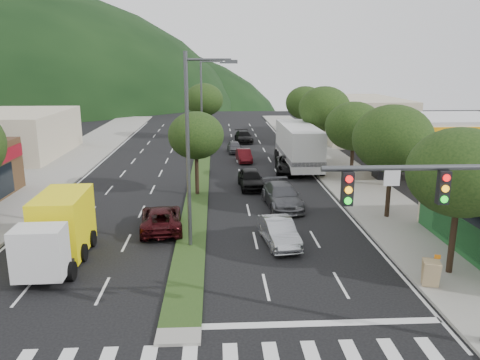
{
  "coord_description": "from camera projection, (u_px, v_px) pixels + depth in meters",
  "views": [
    {
      "loc": [
        1.41,
        -15.22,
        9.42
      ],
      "look_at": [
        2.86,
        12.55,
        2.47
      ],
      "focal_mm": 35.0,
      "sensor_mm": 36.0,
      "label": 1
    }
  ],
  "objects": [
    {
      "name": "median",
      "position": [
        201.0,
        166.0,
        44.07
      ],
      "size": [
        1.6,
        56.0,
        0.12
      ],
      "primitive_type": "cube",
      "color": "#223E16",
      "rests_on": "ground"
    },
    {
      "name": "tree_med_far",
      "position": [
        204.0,
        100.0,
        58.38
      ],
      "size": [
        4.8,
        4.8,
        6.94
      ],
      "color": "black",
      "rests_on": "median"
    },
    {
      "name": "suv_maroon",
      "position": [
        161.0,
        218.0,
        27.11
      ],
      "size": [
        2.82,
        5.21,
        1.39
      ],
      "primitive_type": "imported",
      "rotation": [
        0.0,
        0.0,
        3.25
      ],
      "color": "black",
      "rests_on": "ground"
    },
    {
      "name": "gas_canopy",
      "position": [
        431.0,
        124.0,
        38.11
      ],
      "size": [
        12.2,
        8.2,
        5.25
      ],
      "color": "silver",
      "rests_on": "ground"
    },
    {
      "name": "car_queue_b",
      "position": [
        282.0,
        196.0,
        31.44
      ],
      "size": [
        2.58,
        5.45,
        1.54
      ],
      "primitive_type": "imported",
      "rotation": [
        0.0,
        0.0,
        0.08
      ],
      "color": "#4C4D52",
      "rests_on": "ground"
    },
    {
      "name": "motorhome",
      "position": [
        298.0,
        145.0,
        43.04
      ],
      "size": [
        3.27,
        10.22,
        3.91
      ],
      "rotation": [
        0.0,
        0.0,
        0.0
      ],
      "color": "silver",
      "rests_on": "ground"
    },
    {
      "name": "tree_med_near",
      "position": [
        196.0,
        135.0,
        33.33
      ],
      "size": [
        4.0,
        4.0,
        6.02
      ],
      "color": "black",
      "rests_on": "median"
    },
    {
      "name": "tree_r_a",
      "position": [
        460.0,
        172.0,
        20.28
      ],
      "size": [
        4.6,
        4.6,
        6.63
      ],
      "color": "black",
      "rests_on": "sidewalk_right"
    },
    {
      "name": "sidewalk_right",
      "position": [
        340.0,
        171.0,
        41.8
      ],
      "size": [
        5.0,
        90.0,
        0.15
      ],
      "primitive_type": "cube",
      "color": "gray",
      "rests_on": "ground"
    },
    {
      "name": "car_queue_a",
      "position": [
        251.0,
        179.0,
        36.2
      ],
      "size": [
        1.99,
        4.47,
        1.49
      ],
      "primitive_type": "imported",
      "rotation": [
        0.0,
        0.0,
        0.05
      ],
      "color": "black",
      "rests_on": "ground"
    },
    {
      "name": "car_queue_c",
      "position": [
        244.0,
        156.0,
        45.93
      ],
      "size": [
        1.55,
        3.81,
        1.23
      ],
      "primitive_type": "imported",
      "rotation": [
        0.0,
        0.0,
        0.07
      ],
      "color": "#410A0F",
      "rests_on": "ground"
    },
    {
      "name": "car_queue_e",
      "position": [
        234.0,
        147.0,
        50.74
      ],
      "size": [
        1.66,
        3.65,
        1.21
      ],
      "primitive_type": "imported",
      "rotation": [
        0.0,
        0.0,
        0.07
      ],
      "color": "#4F4F54",
      "rests_on": "ground"
    },
    {
      "name": "car_queue_f",
      "position": [
        244.0,
        137.0,
        57.42
      ],
      "size": [
        2.24,
        4.78,
        1.35
      ],
      "primitive_type": "imported",
      "rotation": [
        0.0,
        0.0,
        0.08
      ],
      "color": "black",
      "rests_on": "ground"
    },
    {
      "name": "streetlight_mid",
      "position": [
        203.0,
        102.0,
        47.59
      ],
      "size": [
        2.6,
        0.25,
        10.0
      ],
      "color": "#47494C",
      "rests_on": "ground"
    },
    {
      "name": "tree_r_e",
      "position": [
        305.0,
        103.0,
        55.14
      ],
      "size": [
        4.6,
        4.6,
        6.71
      ],
      "color": "black",
      "rests_on": "sidewalk_right"
    },
    {
      "name": "car_queue_d",
      "position": [
        290.0,
        165.0,
        41.25
      ],
      "size": [
        2.94,
        5.45,
        1.45
      ],
      "primitive_type": "imported",
      "rotation": [
        0.0,
        0.0,
        -0.1
      ],
      "color": "black",
      "rests_on": "ground"
    },
    {
      "name": "traffic_signal",
      "position": [
        457.0,
        218.0,
        14.8
      ],
      "size": [
        6.12,
        0.4,
        7.0
      ],
      "color": "#47494C",
      "rests_on": "ground"
    },
    {
      "name": "a_frame_sign",
      "position": [
        431.0,
        271.0,
        19.89
      ],
      "size": [
        0.87,
        0.94,
        1.54
      ],
      "rotation": [
        0.0,
        0.0,
        -0.27
      ],
      "color": "tan",
      "rests_on": "sidewalk_right"
    },
    {
      "name": "bldg_right_far",
      "position": [
        357.0,
        118.0,
        59.95
      ],
      "size": [
        10.0,
        16.0,
        5.2
      ],
      "primitive_type": "cube",
      "color": "beige",
      "rests_on": "ground"
    },
    {
      "name": "sedan_silver",
      "position": [
        279.0,
        232.0,
        24.93
      ],
      "size": [
        2.0,
        4.39,
        1.4
      ],
      "primitive_type": "imported",
      "rotation": [
        0.0,
        0.0,
        0.13
      ],
      "color": "#A0A3A8",
      "rests_on": "ground"
    },
    {
      "name": "tree_r_b",
      "position": [
        393.0,
        139.0,
        27.98
      ],
      "size": [
        4.8,
        4.8,
        6.94
      ],
      "color": "black",
      "rests_on": "sidewalk_right"
    },
    {
      "name": "sidewalk_left",
      "position": [
        50.0,
        174.0,
        40.5
      ],
      "size": [
        6.0,
        90.0,
        0.15
      ],
      "primitive_type": "cube",
      "color": "gray",
      "rests_on": "ground"
    },
    {
      "name": "tree_r_c",
      "position": [
        354.0,
        126.0,
        35.8
      ],
      "size": [
        4.4,
        4.4,
        6.48
      ],
      "color": "black",
      "rests_on": "sidewalk_right"
    },
    {
      "name": "box_truck",
      "position": [
        59.0,
        231.0,
        22.77
      ],
      "size": [
        2.65,
        6.45,
        3.15
      ],
      "rotation": [
        0.0,
        0.0,
        3.17
      ],
      "color": "silver",
      "rests_on": "ground"
    },
    {
      "name": "bldg_left_far",
      "position": [
        19.0,
        134.0,
        48.38
      ],
      "size": [
        9.0,
        14.0,
        4.6
      ],
      "primitive_type": "cube",
      "color": "beige",
      "rests_on": "ground"
    },
    {
      "name": "streetlight_near",
      "position": [
        192.0,
        142.0,
        23.37
      ],
      "size": [
        2.6,
        0.25,
        10.0
      ],
      "color": "#47494C",
      "rests_on": "ground"
    },
    {
      "name": "ground",
      "position": [
        179.0,
        330.0,
        16.96
      ],
      "size": [
        160.0,
        160.0,
        0.0
      ],
      "primitive_type": "plane",
      "color": "black",
      "rests_on": "ground"
    },
    {
      "name": "tree_r_d",
      "position": [
        324.0,
        108.0,
        45.38
      ],
      "size": [
        5.0,
        5.0,
        7.17
      ],
      "color": "black",
      "rests_on": "sidewalk_right"
    }
  ]
}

